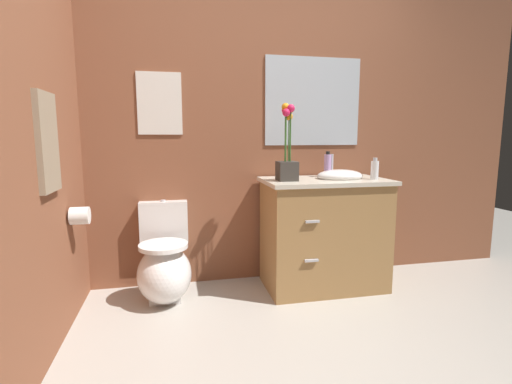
{
  "coord_description": "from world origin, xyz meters",
  "views": [
    {
      "loc": [
        -0.69,
        -1.51,
        1.18
      ],
      "look_at": [
        -0.12,
        1.11,
        0.78
      ],
      "focal_mm": 26.52,
      "sensor_mm": 36.0,
      "label": 1
    }
  ],
  "objects_px": {
    "soap_bottle": "(375,170)",
    "lotion_bottle": "(328,165)",
    "flower_vase": "(287,154)",
    "wall_mirror": "(313,102)",
    "toilet": "(164,266)",
    "hanging_towel": "(47,143)",
    "wall_poster": "(160,104)",
    "vanity_cabinet": "(324,232)",
    "toilet_paper_roll": "(80,216)"
  },
  "relations": [
    {
      "from": "toilet",
      "to": "hanging_towel",
      "type": "relative_size",
      "value": 1.33
    },
    {
      "from": "vanity_cabinet",
      "to": "toilet_paper_roll",
      "type": "height_order",
      "value": "vanity_cabinet"
    },
    {
      "from": "flower_vase",
      "to": "hanging_towel",
      "type": "xyz_separation_m",
      "value": [
        -1.45,
        -0.46,
        0.1
      ]
    },
    {
      "from": "lotion_bottle",
      "to": "wall_poster",
      "type": "bearing_deg",
      "value": 173.04
    },
    {
      "from": "toilet",
      "to": "soap_bottle",
      "type": "height_order",
      "value": "soap_bottle"
    },
    {
      "from": "vanity_cabinet",
      "to": "lotion_bottle",
      "type": "height_order",
      "value": "lotion_bottle"
    },
    {
      "from": "wall_mirror",
      "to": "soap_bottle",
      "type": "bearing_deg",
      "value": -47.65
    },
    {
      "from": "toilet",
      "to": "lotion_bottle",
      "type": "height_order",
      "value": "lotion_bottle"
    },
    {
      "from": "flower_vase",
      "to": "wall_mirror",
      "type": "distance_m",
      "value": 0.61
    },
    {
      "from": "flower_vase",
      "to": "soap_bottle",
      "type": "bearing_deg",
      "value": -4.97
    },
    {
      "from": "flower_vase",
      "to": "lotion_bottle",
      "type": "bearing_deg",
      "value": 24.17
    },
    {
      "from": "wall_mirror",
      "to": "toilet_paper_roll",
      "type": "xyz_separation_m",
      "value": [
        -1.71,
        -0.46,
        -0.77
      ]
    },
    {
      "from": "vanity_cabinet",
      "to": "toilet_paper_roll",
      "type": "distance_m",
      "value": 1.73
    },
    {
      "from": "flower_vase",
      "to": "wall_mirror",
      "type": "bearing_deg",
      "value": 46.5
    },
    {
      "from": "toilet",
      "to": "flower_vase",
      "type": "xyz_separation_m",
      "value": [
        0.9,
        -0.06,
        0.8
      ]
    },
    {
      "from": "flower_vase",
      "to": "lotion_bottle",
      "type": "distance_m",
      "value": 0.44
    },
    {
      "from": "wall_poster",
      "to": "toilet",
      "type": "bearing_deg",
      "value": -90.0
    },
    {
      "from": "lotion_bottle",
      "to": "toilet",
      "type": "bearing_deg",
      "value": -175.07
    },
    {
      "from": "toilet",
      "to": "wall_mirror",
      "type": "distance_m",
      "value": 1.73
    },
    {
      "from": "vanity_cabinet",
      "to": "toilet_paper_roll",
      "type": "relative_size",
      "value": 9.37
    },
    {
      "from": "toilet",
      "to": "flower_vase",
      "type": "distance_m",
      "value": 1.2
    },
    {
      "from": "wall_poster",
      "to": "hanging_towel",
      "type": "xyz_separation_m",
      "value": [
        -0.55,
        -0.79,
        -0.27
      ]
    },
    {
      "from": "toilet",
      "to": "wall_poster",
      "type": "relative_size",
      "value": 1.51
    },
    {
      "from": "wall_poster",
      "to": "toilet_paper_roll",
      "type": "xyz_separation_m",
      "value": [
        -0.5,
        -0.46,
        -0.73
      ]
    },
    {
      "from": "vanity_cabinet",
      "to": "toilet_paper_roll",
      "type": "xyz_separation_m",
      "value": [
        -1.71,
        -0.17,
        0.24
      ]
    },
    {
      "from": "vanity_cabinet",
      "to": "toilet_paper_roll",
      "type": "bearing_deg",
      "value": -174.32
    },
    {
      "from": "lotion_bottle",
      "to": "vanity_cabinet",
      "type": "bearing_deg",
      "value": -117.66
    },
    {
      "from": "vanity_cabinet",
      "to": "flower_vase",
      "type": "relative_size",
      "value": 1.86
    },
    {
      "from": "vanity_cabinet",
      "to": "wall_poster",
      "type": "distance_m",
      "value": 1.58
    },
    {
      "from": "lotion_bottle",
      "to": "wall_mirror",
      "type": "bearing_deg",
      "value": 115.46
    },
    {
      "from": "vanity_cabinet",
      "to": "hanging_towel",
      "type": "xyz_separation_m",
      "value": [
        -1.76,
        -0.5,
        0.7
      ]
    },
    {
      "from": "toilet",
      "to": "hanging_towel",
      "type": "xyz_separation_m",
      "value": [
        -0.55,
        -0.53,
        0.9
      ]
    },
    {
      "from": "toilet_paper_roll",
      "to": "flower_vase",
      "type": "bearing_deg",
      "value": 5.44
    },
    {
      "from": "wall_poster",
      "to": "vanity_cabinet",
      "type": "bearing_deg",
      "value": -13.63
    },
    {
      "from": "lotion_bottle",
      "to": "wall_mirror",
      "type": "relative_size",
      "value": 0.25
    },
    {
      "from": "wall_poster",
      "to": "hanging_towel",
      "type": "relative_size",
      "value": 0.88
    },
    {
      "from": "toilet_paper_roll",
      "to": "lotion_bottle",
      "type": "bearing_deg",
      "value": 9.79
    },
    {
      "from": "toilet_paper_roll",
      "to": "soap_bottle",
      "type": "bearing_deg",
      "value": 2.06
    },
    {
      "from": "soap_bottle",
      "to": "toilet",
      "type": "bearing_deg",
      "value": 175.54
    },
    {
      "from": "flower_vase",
      "to": "toilet",
      "type": "bearing_deg",
      "value": 175.92
    },
    {
      "from": "flower_vase",
      "to": "lotion_bottle",
      "type": "xyz_separation_m",
      "value": [
        0.39,
        0.17,
        -0.1
      ]
    },
    {
      "from": "toilet",
      "to": "lotion_bottle",
      "type": "xyz_separation_m",
      "value": [
        1.28,
        0.11,
        0.7
      ]
    },
    {
      "from": "lotion_bottle",
      "to": "hanging_towel",
      "type": "xyz_separation_m",
      "value": [
        -1.84,
        -0.64,
        0.2
      ]
    },
    {
      "from": "soap_bottle",
      "to": "lotion_bottle",
      "type": "bearing_deg",
      "value": 140.31
    },
    {
      "from": "vanity_cabinet",
      "to": "flower_vase",
      "type": "height_order",
      "value": "flower_vase"
    },
    {
      "from": "toilet",
      "to": "lotion_bottle",
      "type": "relative_size",
      "value": 3.4
    },
    {
      "from": "toilet",
      "to": "vanity_cabinet",
      "type": "height_order",
      "value": "vanity_cabinet"
    },
    {
      "from": "flower_vase",
      "to": "lotion_bottle",
      "type": "height_order",
      "value": "flower_vase"
    },
    {
      "from": "soap_bottle",
      "to": "wall_poster",
      "type": "bearing_deg",
      "value": 166.02
    },
    {
      "from": "lotion_bottle",
      "to": "toilet_paper_roll",
      "type": "relative_size",
      "value": 1.84
    }
  ]
}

